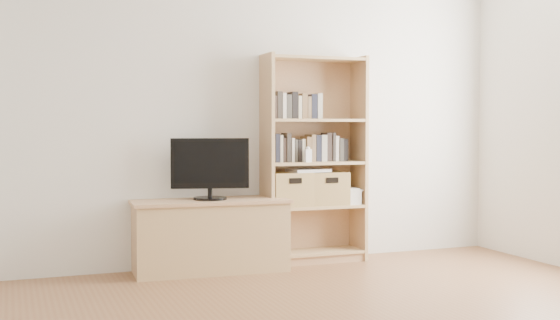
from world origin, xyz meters
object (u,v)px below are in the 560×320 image
tv_stand (210,237)px  television (210,169)px  basket_right (326,188)px  basket_left (289,189)px  baby_monitor (308,156)px  laptop (308,170)px  bookshelf (314,159)px

tv_stand → television: television is taller
tv_stand → television: (0.00, 0.00, 0.53)m
basket_right → tv_stand: bearing=-174.2°
television → basket_left: bearing=19.2°
baby_monitor → laptop: size_ratio=0.33×
television → basket_right: television is taller
basket_right → laptop: (-0.16, -0.00, 0.15)m
baby_monitor → basket_right: size_ratio=0.32×
tv_stand → basket_right: bearing=6.8°
bookshelf → basket_right: size_ratio=5.18×
bookshelf → laptop: bookshelf is taller
bookshelf → basket_left: bearing=-178.8°
baby_monitor → laptop: baby_monitor is taller
bookshelf → basket_right: (0.11, -0.01, -0.25)m
television → basket_left: size_ratio=1.79×
tv_stand → laptop: bearing=7.3°
tv_stand → bookshelf: bookshelf is taller
television → basket_left: television is taller
laptop → baby_monitor: bearing=-120.7°
tv_stand → baby_monitor: bearing=1.4°
basket_left → basket_right: (0.34, -0.00, -0.00)m
basket_right → basket_left: bearing=-178.2°
tv_stand → baby_monitor: 1.03m
tv_stand → basket_left: basket_left is taller
basket_right → television: bearing=-174.2°
bookshelf → laptop: size_ratio=5.38×
bookshelf → basket_left: size_ratio=5.10×
basket_right → laptop: 0.22m
basket_left → basket_right: basket_left is taller
bookshelf → laptop: 0.11m
bookshelf → basket_left: (-0.23, -0.00, -0.24)m
laptop → television: bearing=178.3°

